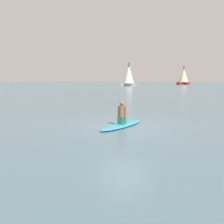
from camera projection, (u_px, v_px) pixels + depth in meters
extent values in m
plane|color=slate|center=(124.00, 126.00, 9.91)|extent=(400.00, 400.00, 0.00)
ellipsoid|color=#339EC6|center=(122.00, 125.00, 9.79)|extent=(3.01, 1.17, 0.12)
cube|color=#26664C|center=(122.00, 120.00, 9.76)|extent=(0.37, 0.32, 0.31)
cylinder|color=brown|center=(122.00, 112.00, 9.70)|extent=(0.33, 0.33, 0.52)
sphere|color=brown|center=(122.00, 104.00, 9.65)|extent=(0.21, 0.21, 0.21)
cylinder|color=brown|center=(119.00, 113.00, 9.82)|extent=(0.09, 0.09, 0.57)
cylinder|color=brown|center=(125.00, 113.00, 9.61)|extent=(0.09, 0.09, 0.57)
cube|color=#B2A893|center=(129.00, 85.00, 74.33)|extent=(4.25, 5.05, 0.92)
cylinder|color=#4C4238|center=(129.00, 73.00, 73.77)|extent=(0.41, 0.41, 6.82)
cone|color=white|center=(129.00, 74.00, 73.83)|extent=(5.00, 5.00, 6.00)
cube|color=maroon|center=(183.00, 83.00, 96.06)|extent=(6.35, 3.69, 1.10)
cylinder|color=#4C4238|center=(184.00, 74.00, 95.50)|extent=(0.49, 0.49, 6.75)
cone|color=beige|center=(184.00, 75.00, 95.56)|extent=(5.41, 5.41, 5.94)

